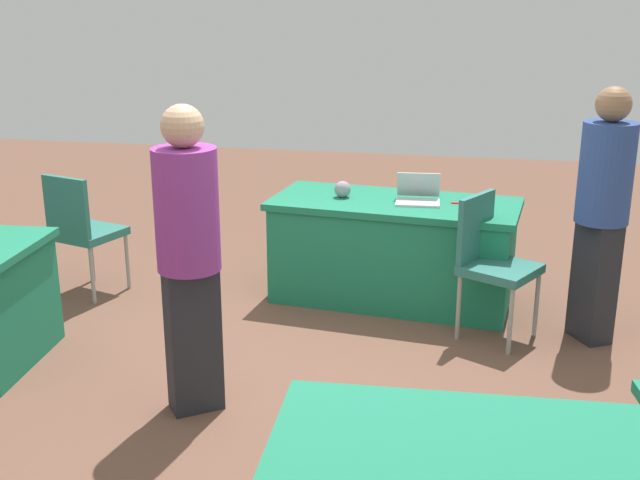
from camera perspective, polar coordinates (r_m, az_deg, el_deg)
The scene contains 9 objects.
ground_plane at distance 4.85m, azimuth -1.98°, elevation -10.03°, with size 14.40×14.40×0.00m, color brown.
table_foreground at distance 5.96m, azimuth 5.33°, elevation -0.73°, with size 1.89×1.00×0.77m.
chair_tucked_right at distance 5.36m, azimuth 12.28°, elevation -1.22°, with size 0.60×0.60×0.97m.
chair_aisle at distance 6.23m, azimuth -16.89°, elevation 0.94°, with size 0.55×0.55×0.96m.
person_attendee_standing at distance 4.22m, azimuth -9.49°, elevation -0.47°, with size 0.48×0.48×1.70m.
person_organiser at distance 5.39m, azimuth 19.78°, elevation 2.50°, with size 0.46×0.46×1.69m.
laptop_silver at distance 5.82m, azimuth 7.10°, elevation 3.11°, with size 0.34×0.31×0.21m.
yarn_ball at distance 5.91m, azimuth 1.64°, elevation 3.69°, with size 0.12×0.12×0.12m, color gray.
scissors_red at distance 5.84m, azimuth 10.36°, elevation 2.65°, with size 0.18×0.04×0.01m, color red.
Camera 1 is at (-1.04, 4.18, 2.22)m, focal length 44.21 mm.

